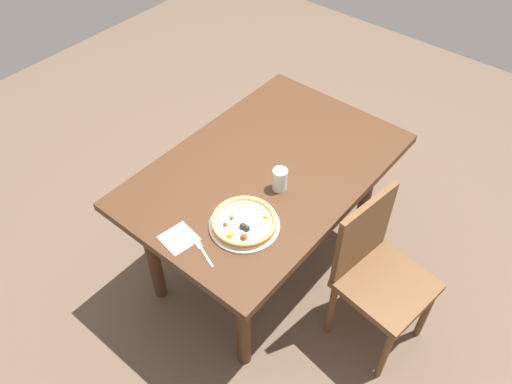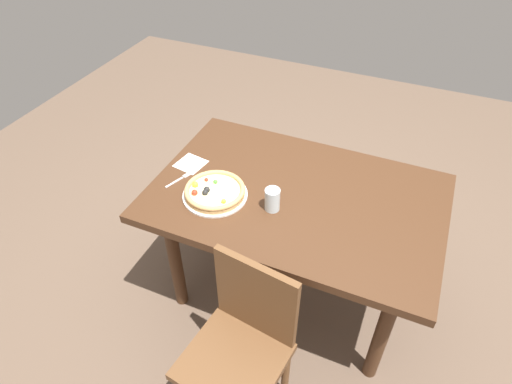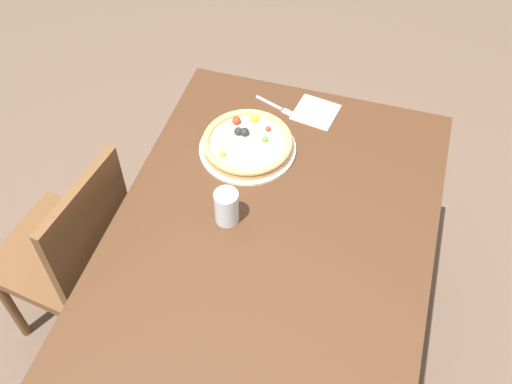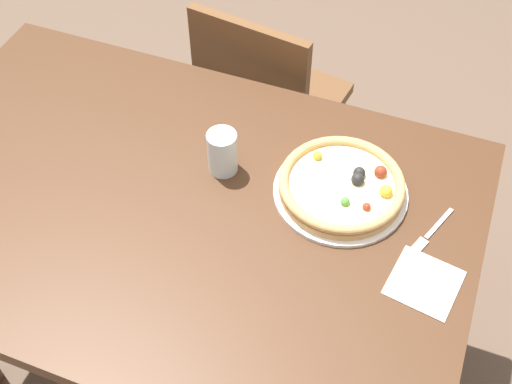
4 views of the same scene
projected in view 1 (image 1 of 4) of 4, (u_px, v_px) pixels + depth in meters
The scene contains 8 objects.
ground_plane at pixel (264, 260), 3.09m from camera, with size 6.00×6.00×0.00m, color brown.
dining_table at pixel (266, 181), 2.61m from camera, with size 1.42×0.93×0.77m.
chair_near at pixel (377, 272), 2.45m from camera, with size 0.45×0.45×0.88m.
plate at pixel (244, 225), 2.27m from camera, with size 0.32×0.32×0.01m, color white.
pizza at pixel (244, 222), 2.25m from camera, with size 0.30×0.30×0.05m.
fork at pixel (203, 251), 2.17m from camera, with size 0.07×0.16×0.00m.
drinking_glass at pixel (280, 179), 2.39m from camera, with size 0.07×0.07×0.11m, color silver.
napkin at pixel (179, 238), 2.22m from camera, with size 0.14×0.14×0.00m, color white.
Camera 1 is at (-1.47, -1.14, 2.50)m, focal length 35.74 mm.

